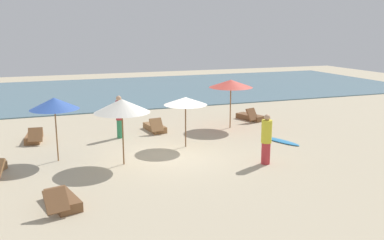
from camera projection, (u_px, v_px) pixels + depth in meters
name	position (u px, v px, depth m)	size (l,w,h in m)	color
ground_plane	(174.00, 155.00, 15.80)	(60.00, 60.00, 0.00)	#BCAD8E
ocean_water	(106.00, 91.00, 31.40)	(48.00, 16.00, 0.06)	slate
umbrella_0	(122.00, 106.00, 14.25)	(1.93, 1.93, 2.34)	brown
umbrella_1	(186.00, 101.00, 16.47)	(1.73, 1.73, 2.03)	brown
umbrella_2	(231.00, 84.00, 19.63)	(2.07, 2.07, 2.32)	olive
umbrella_4	(54.00, 104.00, 14.64)	(1.71, 1.71, 2.32)	olive
lounger_1	(155.00, 127.00, 19.42)	(0.81, 1.73, 0.72)	olive
lounger_2	(250.00, 117.00, 21.72)	(1.13, 1.75, 0.73)	brown
lounger_4	(62.00, 200.00, 11.21)	(0.99, 1.77, 0.71)	brown
lounger_6	(34.00, 137.00, 17.66)	(0.77, 1.74, 0.70)	brown
person_1	(119.00, 116.00, 18.03)	(0.42, 0.42, 1.87)	#338C59
person_2	(266.00, 139.00, 14.56)	(0.52, 0.52, 1.79)	#BF3338
surfboard	(281.00, 141.00, 17.61)	(1.04, 1.94, 0.07)	#338CCC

